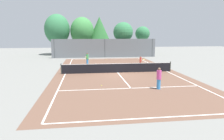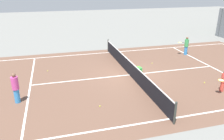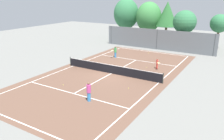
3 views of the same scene
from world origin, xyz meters
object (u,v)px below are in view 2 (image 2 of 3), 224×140
object	(u,v)px
tennis_ball_4	(48,71)
tennis_ball_6	(167,105)
tennis_ball_3	(152,63)
ball_crate	(138,70)
tennis_ball_0	(100,106)
player_1	(186,46)
tennis_ball_2	(204,83)
tennis_ball_5	(134,78)
player_0	(223,81)
player_2	(16,88)

from	to	relation	value
tennis_ball_4	tennis_ball_6	size ratio (longest dim) A/B	1.00
tennis_ball_3	ball_crate	bearing A→B (deg)	-49.91
tennis_ball_0	ball_crate	bearing A→B (deg)	137.33
player_1	tennis_ball_3	world-z (taller)	player_1
player_1	tennis_ball_3	size ratio (longest dim) A/B	23.75
tennis_ball_2	tennis_ball_5	world-z (taller)	same
player_1	tennis_ball_2	xyz separation A→B (m)	(5.63, -2.17, -0.78)
tennis_ball_4	tennis_ball_5	distance (m)	6.14
ball_crate	tennis_ball_5	xyz separation A→B (m)	(0.91, -0.65, -0.15)
player_0	player_1	bearing A→B (deg)	164.10
player_0	ball_crate	xyz separation A→B (m)	(-4.03, -3.52, -0.47)
player_0	tennis_ball_6	size ratio (longest dim) A/B	18.90
player_2	tennis_ball_2	size ratio (longest dim) A/B	24.86
tennis_ball_2	tennis_ball_3	world-z (taller)	same
tennis_ball_0	tennis_ball_6	world-z (taller)	same
tennis_ball_4	player_0	bearing A→B (deg)	58.60
player_0	player_1	xyz separation A→B (m)	(-6.85, 1.95, 0.16)
tennis_ball_0	tennis_ball_4	distance (m)	6.30
ball_crate	tennis_ball_4	size ratio (longest dim) A/B	7.14
tennis_ball_5	tennis_ball_6	bearing A→B (deg)	5.44
player_2	tennis_ball_3	size ratio (longest dim) A/B	24.86
tennis_ball_4	tennis_ball_0	bearing A→B (deg)	23.73
player_2	tennis_ball_2	bearing A→B (deg)	87.53
tennis_ball_0	tennis_ball_2	xyz separation A→B (m)	(-1.09, 6.90, 0.00)
tennis_ball_5	tennis_ball_6	size ratio (longest dim) A/B	1.00
player_0	tennis_ball_5	bearing A→B (deg)	-126.85
tennis_ball_5	tennis_ball_0	bearing A→B (deg)	-44.50
player_2	tennis_ball_2	distance (m)	10.98
player_1	tennis_ball_6	world-z (taller)	player_1
tennis_ball_2	player_2	bearing A→B (deg)	-92.47
ball_crate	tennis_ball_6	size ratio (longest dim) A/B	7.14
tennis_ball_0	tennis_ball_5	world-z (taller)	same
tennis_ball_0	tennis_ball_6	xyz separation A→B (m)	(0.80, 3.31, 0.00)
player_1	tennis_ball_6	size ratio (longest dim) A/B	23.75
tennis_ball_2	tennis_ball_6	size ratio (longest dim) A/B	1.00
tennis_ball_0	tennis_ball_2	distance (m)	6.98
player_1	tennis_ball_5	bearing A→B (deg)	-58.70
player_2	tennis_ball_4	distance (m)	4.54
tennis_ball_0	player_2	bearing A→B (deg)	-111.16
player_1	player_2	world-z (taller)	player_2
player_0	tennis_ball_5	size ratio (longest dim) A/B	18.90
tennis_ball_2	tennis_ball_4	size ratio (longest dim) A/B	1.00
ball_crate	tennis_ball_6	bearing A→B (deg)	-3.53
player_1	player_2	xyz separation A→B (m)	(5.16, -13.11, 0.03)
tennis_ball_0	tennis_ball_6	bearing A→B (deg)	76.42
tennis_ball_3	tennis_ball_6	size ratio (longest dim) A/B	1.00
player_2	tennis_ball_4	world-z (taller)	player_2
tennis_ball_4	tennis_ball_6	xyz separation A→B (m)	(6.57, 5.85, 0.00)
player_0	player_2	xyz separation A→B (m)	(-1.69, -11.16, 0.19)
player_0	tennis_ball_2	bearing A→B (deg)	-169.67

